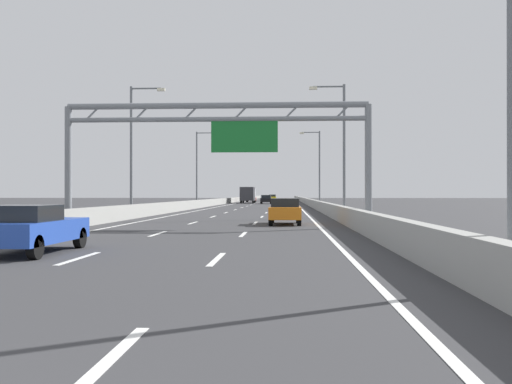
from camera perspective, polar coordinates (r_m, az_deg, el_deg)
The scene contains 51 objects.
ground_plane at distance 102.09m, azimuth 1.05°, elevation -1.13°, with size 260.00×260.00×0.00m, color #38383A.
lane_dash_left_1 at distance 15.57m, azimuth -17.31°, elevation -6.36°, with size 0.16×3.00×0.01m, color white.
lane_dash_left_2 at distance 24.18m, azimuth -9.84°, elevation -4.16°, with size 0.16×3.00×0.01m, color white.
lane_dash_left_3 at distance 33.00m, azimuth -6.34°, elevation -3.09°, with size 0.16×3.00×0.01m, color white.
lane_dash_left_4 at distance 41.89m, azimuth -4.33°, elevation -2.48°, with size 0.16×3.00×0.01m, color white.
lane_dash_left_5 at distance 50.83m, azimuth -3.02°, elevation -2.07°, with size 0.16×3.00×0.01m, color white.
lane_dash_left_6 at distance 59.78m, azimuth -2.11°, elevation -1.79°, with size 0.16×3.00×0.01m, color white.
lane_dash_left_7 at distance 68.74m, azimuth -1.43°, elevation -1.58°, with size 0.16×3.00×0.01m, color white.
lane_dash_left_8 at distance 77.72m, azimuth -0.91°, elevation -1.42°, with size 0.16×3.00×0.01m, color white.
lane_dash_left_9 at distance 86.70m, azimuth -0.50°, elevation -1.29°, with size 0.16×3.00×0.01m, color white.
lane_dash_left_10 at distance 95.68m, azimuth -0.16°, elevation -1.19°, with size 0.16×3.00×0.01m, color white.
lane_dash_left_11 at distance 104.66m, azimuth 0.12°, elevation -1.10°, with size 0.16×3.00×0.01m, color white.
lane_dash_left_12 at distance 113.65m, azimuth 0.35°, elevation -1.03°, with size 0.16×3.00×0.01m, color white.
lane_dash_left_13 at distance 122.64m, azimuth 0.55°, elevation -0.97°, with size 0.16×3.00×0.01m, color white.
lane_dash_left_14 at distance 131.63m, azimuth 0.72°, elevation -0.91°, with size 0.16×3.00×0.01m, color white.
lane_dash_left_15 at distance 140.63m, azimuth 0.87°, elevation -0.87°, with size 0.16×3.00×0.01m, color white.
lane_dash_left_16 at distance 149.62m, azimuth 1.00°, elevation -0.83°, with size 0.16×3.00×0.01m, color white.
lane_dash_left_17 at distance 158.61m, azimuth 1.12°, elevation -0.79°, with size 0.16×3.00×0.01m, color white.
lane_dash_right_0 at distance 6.03m, azimuth -14.92°, elevation -16.31°, with size 0.16×3.00×0.01m, color white.
lane_dash_right_1 at distance 14.72m, azimuth -3.96°, elevation -6.72°, with size 0.16×3.00×0.01m, color white.
lane_dash_right_2 at distance 23.64m, azimuth -1.28°, elevation -4.25°, with size 0.16×3.00×0.01m, color white.
lane_dash_right_3 at distance 32.60m, azimuth -0.08°, elevation -3.13°, with size 0.16×3.00×0.01m, color white.
lane_dash_right_4 at distance 41.58m, azimuth 0.60°, elevation -2.49°, with size 0.16×3.00×0.01m, color white.
lane_dash_right_5 at distance 50.57m, azimuth 1.04°, elevation -2.08°, with size 0.16×3.00×0.01m, color white.
lane_dash_right_6 at distance 59.56m, azimuth 1.35°, elevation -1.80°, with size 0.16×3.00×0.01m, color white.
lane_dash_right_7 at distance 68.56m, azimuth 1.57°, elevation -1.58°, with size 0.16×3.00×0.01m, color white.
lane_dash_right_8 at distance 77.55m, azimuth 1.75°, elevation -1.42°, with size 0.16×3.00×0.01m, color white.
lane_dash_right_9 at distance 86.55m, azimuth 1.88°, elevation -1.29°, with size 0.16×3.00×0.01m, color white.
lane_dash_right_10 at distance 95.54m, azimuth 2.00°, elevation -1.19°, with size 0.16×3.00×0.01m, color white.
lane_dash_right_11 at distance 104.54m, azimuth 2.09°, elevation -1.10°, with size 0.16×3.00×0.01m, color white.
lane_dash_right_12 at distance 113.54m, azimuth 2.17°, elevation -1.03°, with size 0.16×3.00×0.01m, color white.
lane_dash_right_13 at distance 122.54m, azimuth 2.23°, elevation -0.97°, with size 0.16×3.00×0.01m, color white.
lane_dash_right_14 at distance 131.54m, azimuth 2.29°, elevation -0.91°, with size 0.16×3.00×0.01m, color white.
lane_dash_right_15 at distance 140.53m, azimuth 2.34°, elevation -0.87°, with size 0.16×3.00×0.01m, color white.
lane_dash_right_16 at distance 149.53m, azimuth 2.38°, elevation -0.83°, with size 0.16×3.00×0.01m, color white.
lane_dash_right_17 at distance 158.53m, azimuth 2.42°, elevation -0.79°, with size 0.16×3.00×0.01m, color white.
edge_line_left at distance 90.46m, azimuth -2.54°, elevation -1.25°, with size 0.16×176.00×0.01m, color white.
edge_line_right at distance 90.04m, azimuth 4.13°, elevation -1.25°, with size 0.16×176.00×0.01m, color white.
barrier_left at distance 112.51m, azimuth -2.28°, elevation -0.80°, with size 0.45×220.00×0.95m.
barrier_right at distance 112.07m, azimuth 4.76°, elevation -0.80°, with size 0.45×220.00×0.95m.
sign_gantry at distance 29.28m, azimuth -3.63°, elevation 5.98°, with size 15.78×0.36×6.36m.
streetlamp_left_mid at distance 42.48m, azimuth -12.07°, elevation 4.84°, with size 2.58×0.28×9.50m.
streetlamp_right_mid at distance 41.20m, azimuth 8.49°, elevation 4.99°, with size 2.58×0.28×9.50m.
streetlamp_left_far at distance 72.07m, azimuth -5.77°, elevation 2.77°, with size 2.58×0.28×9.50m.
streetlamp_right_far at distance 71.32m, azimuth 6.19°, elevation 2.80°, with size 2.58×0.28×9.50m.
black_car at distance 96.19m, azimuth 1.02°, elevation -0.74°, with size 1.81×4.58×1.48m.
blue_car at distance 17.30m, azimuth -21.75°, elevation -3.38°, with size 1.89×4.25×1.37m.
orange_car at distance 31.49m, azimuth 2.92°, elevation -1.89°, with size 1.72×4.15×1.43m.
red_car at distance 116.46m, azimuth -0.49°, elevation -0.63°, with size 1.88×4.38×1.52m.
yellow_car at distance 141.21m, azimuth 1.67°, elevation -0.55°, with size 1.77×4.59×1.51m.
box_truck at distance 102.77m, azimuth -0.82°, elevation -0.22°, with size 2.41×7.52×2.89m.
Camera 1 is at (3.59, -2.01, 1.68)m, focal length 39.97 mm.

